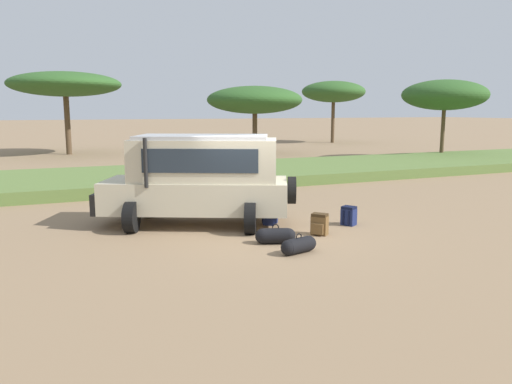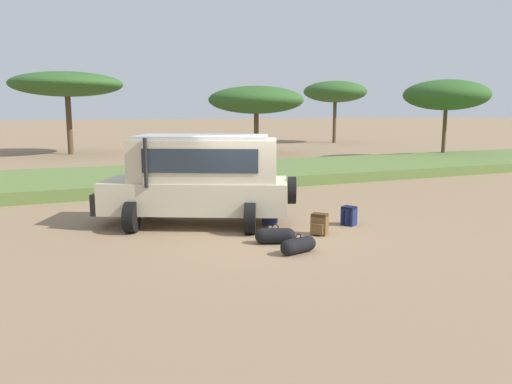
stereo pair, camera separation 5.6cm
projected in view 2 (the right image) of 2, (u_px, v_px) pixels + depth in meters
name	position (u px, v px, depth m)	size (l,w,h in m)	color
ground_plane	(254.00, 235.00, 12.55)	(320.00, 320.00, 0.00)	#8C7051
grass_bank	(164.00, 177.00, 21.69)	(120.00, 7.00, 0.44)	#5B7538
safari_vehicle	(200.00, 178.00, 13.45)	(5.36, 3.90, 2.44)	beige
backpack_beside_front_wheel	(349.00, 216.00, 13.56)	(0.47, 0.45, 0.52)	navy
backpack_cluster_center	(319.00, 225.00, 12.49)	(0.48, 0.48, 0.54)	brown
backpack_near_rear_wheel	(270.00, 213.00, 13.60)	(0.47, 0.44, 0.64)	navy
duffel_bag_low_black_case	(298.00, 245.00, 10.90)	(0.92, 0.48, 0.45)	black
duffel_bag_soft_canvas	(275.00, 236.00, 11.69)	(0.92, 0.56, 0.47)	black
acacia_tree_far_left	(67.00, 85.00, 34.54)	(7.58, 7.90, 5.70)	brown
acacia_tree_left_mid	(256.00, 100.00, 35.26)	(6.83, 6.29, 4.78)	brown
acacia_tree_centre_back	(447.00, 95.00, 30.88)	(5.43, 4.95, 4.96)	brown
acacia_tree_right_mid	(335.00, 92.00, 47.06)	(6.13, 5.56, 5.80)	brown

